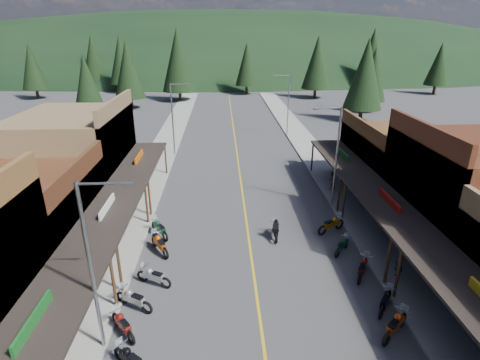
{
  "coord_description": "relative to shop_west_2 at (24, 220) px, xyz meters",
  "views": [
    {
      "loc": [
        -1.69,
        -19.01,
        13.12
      ],
      "look_at": [
        -0.43,
        6.39,
        3.0
      ],
      "focal_mm": 28.0,
      "sensor_mm": 36.0,
      "label": 1
    }
  ],
  "objects": [
    {
      "name": "ground",
      "position": [
        13.75,
        -1.7,
        -2.53
      ],
      "size": [
        220.0,
        220.0,
        0.0
      ],
      "primitive_type": "plane",
      "color": "#38383A",
      "rests_on": "ground"
    },
    {
      "name": "pine_0",
      "position": [
        -26.25,
        60.3,
        3.95
      ],
      "size": [
        5.04,
        5.04,
        11.0
      ],
      "color": "black",
      "rests_on": "ground"
    },
    {
      "name": "sidewalk_west",
      "position": [
        5.05,
        18.3,
        -2.46
      ],
      "size": [
        3.4,
        94.0,
        0.15
      ],
      "primitive_type": "cube",
      "color": "gray",
      "rests_on": "ground"
    },
    {
      "name": "shop_east_2",
      "position": [
        27.54,
        0.0,
        0.99
      ],
      "size": [
        10.9,
        9.0,
        8.2
      ],
      "color": "#562B19",
      "rests_on": "ground"
    },
    {
      "name": "bike_west_4",
      "position": [
        8.17,
        -8.97,
        -1.91
      ],
      "size": [
        2.14,
        1.92,
        1.24
      ],
      "primitive_type": null,
      "rotation": [
        0.0,
        0.0,
        0.89
      ],
      "color": "black",
      "rests_on": "ground"
    },
    {
      "name": "centerline",
      "position": [
        13.75,
        18.3,
        -2.53
      ],
      "size": [
        0.15,
        90.0,
        0.01
      ],
      "primitive_type": "cube",
      "color": "gold",
      "rests_on": "ground"
    },
    {
      "name": "streetlight_1",
      "position": [
        6.8,
        20.3,
        1.93
      ],
      "size": [
        2.16,
        0.18,
        8.0
      ],
      "color": "gray",
      "rests_on": "ground"
    },
    {
      "name": "bike_east_8",
      "position": [
        19.53,
        -0.61,
        -1.98
      ],
      "size": [
        1.73,
        1.88,
        1.1
      ],
      "primitive_type": null,
      "rotation": [
        0.0,
        0.0,
        -0.7
      ],
      "color": "#0D442D",
      "rests_on": "ground"
    },
    {
      "name": "shop_east_3",
      "position": [
        27.51,
        9.6,
        -0.0
      ],
      "size": [
        10.9,
        10.2,
        6.2
      ],
      "color": "#4C2D16",
      "rests_on": "ground"
    },
    {
      "name": "streetlight_2",
      "position": [
        20.71,
        6.3,
        1.93
      ],
      "size": [
        2.16,
        0.18,
        8.0
      ],
      "color": "gray",
      "rests_on": "ground"
    },
    {
      "name": "bike_east_6",
      "position": [
        20.11,
        -5.91,
        -1.95
      ],
      "size": [
        1.77,
        2.04,
        1.17
      ],
      "primitive_type": null,
      "rotation": [
        0.0,
        0.0,
        -0.64
      ],
      "color": "black",
      "rests_on": "ground"
    },
    {
      "name": "bike_west_8",
      "position": [
        8.0,
        -0.04,
        -1.86
      ],
      "size": [
        1.91,
        2.4,
        1.34
      ],
      "primitive_type": null,
      "rotation": [
        0.0,
        0.0,
        0.56
      ],
      "color": "#C54F0E",
      "rests_on": "ground"
    },
    {
      "name": "bike_west_7",
      "position": [
        8.15,
        -3.32,
        -1.92
      ],
      "size": [
        2.25,
        1.59,
        1.23
      ],
      "primitive_type": null,
      "rotation": [
        0.0,
        0.0,
        1.12
      ],
      "color": "#9D9DA2",
      "rests_on": "ground"
    },
    {
      "name": "pine_2",
      "position": [
        3.75,
        56.3,
        5.46
      ],
      "size": [
        6.72,
        6.72,
        14.0
      ],
      "color": "black",
      "rests_on": "ground"
    },
    {
      "name": "pine_4",
      "position": [
        31.75,
        58.3,
        4.7
      ],
      "size": [
        5.88,
        5.88,
        12.5
      ],
      "color": "black",
      "rests_on": "ground"
    },
    {
      "name": "bike_west_9",
      "position": [
        7.68,
        2.02,
        -1.88
      ],
      "size": [
        1.9,
        2.31,
        1.3
      ],
      "primitive_type": null,
      "rotation": [
        0.0,
        0.0,
        0.59
      ],
      "color": "#0E4824",
      "rests_on": "ground"
    },
    {
      "name": "bike_east_5",
      "position": [
        19.84,
        -7.63,
        -1.88
      ],
      "size": [
        2.21,
        2.1,
        1.31
      ],
      "primitive_type": null,
      "rotation": [
        0.0,
        0.0,
        -0.84
      ],
      "color": "#C7410E",
      "rests_on": "ground"
    },
    {
      "name": "pine_3",
      "position": [
        17.75,
        64.3,
        3.95
      ],
      "size": [
        5.04,
        5.04,
        11.0
      ],
      "color": "black",
      "rests_on": "ground"
    },
    {
      "name": "streetlight_0",
      "position": [
        6.8,
        -7.7,
        1.93
      ],
      "size": [
        2.16,
        0.18,
        8.0
      ],
      "color": "gray",
      "rests_on": "ground"
    },
    {
      "name": "shop_west_2",
      "position": [
        0.0,
        0.0,
        0.0
      ],
      "size": [
        10.9,
        9.0,
        6.2
      ],
      "color": "#3F2111",
      "rests_on": "ground"
    },
    {
      "name": "ridge_hill",
      "position": [
        13.75,
        133.3,
        -2.53
      ],
      "size": [
        310.0,
        140.0,
        60.0
      ],
      "primitive_type": "ellipsoid",
      "color": "black",
      "rests_on": "ground"
    },
    {
      "name": "streetlight_3",
      "position": [
        20.71,
        28.3,
        1.93
      ],
      "size": [
        2.16,
        0.18,
        8.0
      ],
      "color": "gray",
      "rests_on": "ground"
    },
    {
      "name": "shop_west_3",
      "position": [
        -0.03,
        9.6,
        0.99
      ],
      "size": [
        10.9,
        10.2,
        8.2
      ],
      "color": "brown",
      "rests_on": "ground"
    },
    {
      "name": "bike_east_7",
      "position": [
        19.96,
        -3.12,
        -1.9
      ],
      "size": [
        1.77,
        2.28,
        1.27
      ],
      "primitive_type": null,
      "rotation": [
        0.0,
        0.0,
        -0.54
      ],
      "color": "maroon",
      "rests_on": "ground"
    },
    {
      "name": "pine_11",
      "position": [
        33.75,
        36.3,
        4.65
      ],
      "size": [
        5.82,
        5.82,
        12.4
      ],
      "color": "black",
      "rests_on": "ground"
    },
    {
      "name": "pine_1",
      "position": [
        -10.25,
        68.3,
        4.7
      ],
      "size": [
        5.88,
        5.88,
        12.5
      ],
      "color": "black",
      "rests_on": "ground"
    },
    {
      "name": "pine_8",
      "position": [
        -8.25,
        38.3,
        3.44
      ],
      "size": [
        4.48,
        4.48,
        10.0
      ],
      "color": "black",
      "rests_on": "ground"
    },
    {
      "name": "pedestrian_east_a",
      "position": [
        21.8,
        -3.53,
        -1.48
      ],
      "size": [
        0.56,
        0.74,
        1.81
      ],
      "primitive_type": "imported",
      "rotation": [
        0.0,
        0.0,
        -1.78
      ],
      "color": "#2E2334",
      "rests_on": "sidewalk_east"
    },
    {
      "name": "pine_10",
      "position": [
        -4.25,
        48.3,
        4.25
      ],
      "size": [
        5.38,
        5.38,
        11.6
      ],
      "color": "black",
      "rests_on": "ground"
    },
    {
      "name": "pine_9",
      "position": [
        37.75,
        43.3,
        3.85
      ],
      "size": [
        4.93,
        4.93,
        10.8
      ],
      "color": "black",
      "rests_on": "ground"
    },
    {
      "name": "pine_5",
      "position": [
        47.75,
        70.3,
        5.46
      ],
      "size": [
        6.72,
        6.72,
        14.0
      ],
      "color": "black",
      "rests_on": "ground"
    },
    {
      "name": "pine_6",
      "position": [
        59.75,
        62.3,
        3.95
      ],
      "size": [
        5.04,
        5.04,
        11.0
      ],
      "color": "black",
      "rests_on": "ground"
    },
    {
      "name": "bike_west_6",
      "position": [
        7.46,
        -5.21,
        -1.89
      ],
      "size": [
        2.33,
        1.76,
        1.29
      ],
      "primitive_type": null,
      "rotation": [
        0.0,
        0.0,
        1.06
      ],
      "color": "#949499",
      "rests_on": "ground"
    },
    {
      "name": "pedestrian_east_b",
      "position": [
        21.6,
        9.4,
        -1.58
      ],
      "size": [
        0.89,
        0.83,
        1.6
      ],
      "primitive_type": "imported",
      "rotation": [
        0.0,
        0.0,
        3.81
      ],
      "color": "brown",
      "rests_on": "sidewalk_east"
    },
    {
      "name": "sidewalk_east",
      "position": [
        22.45,
        18.3,
        -2.46
      ],
      "size": [
        3.4,
        94.0,
        0.15
      ],
      "primitive_type": "cube",
      "color": "gray",
      "rests_on": "ground"
    },
    {
      "name": "pine_7",
      "position": [
        -18.25,
        74.3,
        4.7
      ],
      "size": [
        5.88,
        5.88,
        12.5
      ],
      "color": "black",
      "rests_on": "ground"
    },
    {
      "name": "bike_west_5",
      "position": [
        7.34,
        -6.94,
        -1.92
      ],
      "size": [
        1.9,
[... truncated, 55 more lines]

